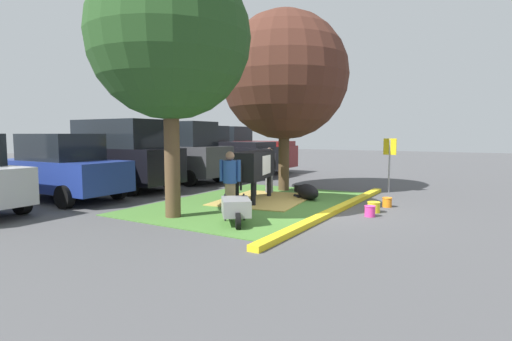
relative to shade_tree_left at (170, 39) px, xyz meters
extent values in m
plane|color=#4C4C4F|center=(2.65, -2.42, -4.21)|extent=(80.00, 80.00, 0.00)
cube|color=#477A33|center=(2.74, -0.60, -4.20)|extent=(7.13, 4.78, 0.02)
cube|color=yellow|center=(2.74, -3.14, -4.15)|extent=(8.33, 0.24, 0.12)
cube|color=tan|center=(3.27, -0.66, -4.18)|extent=(3.49, 2.80, 0.04)
cylinder|color=brown|center=(0.00, 0.00, -2.75)|extent=(0.37, 0.37, 2.91)
sphere|color=#23471E|center=(0.00, 0.00, 0.02)|extent=(3.78, 3.78, 3.78)
cylinder|color=#4C3823|center=(5.48, -0.18, -2.96)|extent=(0.38, 0.38, 2.49)
sphere|color=#4C281E|center=(5.48, -0.18, -0.16)|extent=(4.44, 4.44, 4.44)
cube|color=black|center=(2.98, -0.46, -3.11)|extent=(2.40, 1.26, 0.80)
cube|color=white|center=(3.13, -0.42, -3.11)|extent=(1.05, 0.92, 0.56)
cylinder|color=black|center=(4.27, -0.12, -3.01)|extent=(0.69, 0.47, 0.58)
cube|color=black|center=(4.58, -0.04, -2.83)|extent=(0.49, 0.36, 0.32)
cube|color=white|center=(4.77, 0.01, -2.87)|extent=(0.17, 0.22, 0.20)
cylinder|color=black|center=(3.75, 0.00, -3.86)|extent=(0.14, 0.14, 0.70)
cylinder|color=black|center=(3.88, -0.48, -3.86)|extent=(0.14, 0.14, 0.70)
cylinder|color=black|center=(2.08, -0.44, -3.86)|extent=(0.14, 0.14, 0.70)
cylinder|color=black|center=(2.21, -0.91, -3.86)|extent=(0.14, 0.14, 0.70)
cylinder|color=black|center=(1.82, -0.76, -3.36)|extent=(0.06, 0.06, 0.70)
ellipsoid|color=black|center=(4.09, -1.71, -3.97)|extent=(1.07, 1.16, 0.48)
cube|color=black|center=(4.47, -1.25, -3.95)|extent=(0.33, 0.34, 0.22)
cube|color=silver|center=(4.54, -1.16, -3.95)|extent=(0.12, 0.11, 0.16)
cylinder|color=black|center=(4.17, -1.33, -4.15)|extent=(0.30, 0.33, 0.10)
cylinder|color=#9E7F5B|center=(0.90, -1.05, -3.80)|extent=(0.26, 0.26, 0.81)
cylinder|color=#23478C|center=(0.90, -1.05, -3.12)|extent=(0.34, 0.34, 0.56)
sphere|color=#8C664C|center=(0.90, -1.05, -2.73)|extent=(0.22, 0.22, 0.22)
cylinder|color=#23478C|center=(0.82, -0.85, -3.09)|extent=(0.09, 0.09, 0.53)
cylinder|color=#23478C|center=(0.98, -1.26, -3.09)|extent=(0.09, 0.09, 0.53)
cylinder|color=slate|center=(4.56, -0.10, -3.81)|extent=(0.26, 0.26, 0.79)
cylinder|color=black|center=(4.56, -0.10, -3.14)|extent=(0.34, 0.34, 0.55)
sphere|color=tan|center=(4.56, -0.10, -2.76)|extent=(0.21, 0.21, 0.21)
cylinder|color=black|center=(4.60, -0.31, -3.11)|extent=(0.09, 0.09, 0.52)
cylinder|color=black|center=(4.52, 0.12, -3.11)|extent=(0.09, 0.09, 0.52)
cube|color=gray|center=(0.18, -1.71, -3.81)|extent=(1.08, 1.03, 0.36)
cylinder|color=black|center=(-0.21, -2.02, -4.03)|extent=(0.34, 0.30, 0.36)
cylinder|color=black|center=(0.55, -1.69, -4.09)|extent=(0.04, 0.04, 0.24)
cylinder|color=black|center=(0.27, -1.35, -4.09)|extent=(0.04, 0.04, 0.24)
cylinder|color=black|center=(0.82, -1.47, -3.69)|extent=(0.44, 0.37, 0.23)
cylinder|color=black|center=(0.55, -1.13, -3.69)|extent=(0.44, 0.37, 0.23)
cylinder|color=#99999E|center=(6.98, -3.49, -3.29)|extent=(0.06, 0.06, 1.83)
cube|color=yellow|center=(6.98, -3.49, -2.63)|extent=(0.09, 0.44, 0.56)
cylinder|color=#EA3893|center=(2.56, -4.04, -4.08)|extent=(0.25, 0.25, 0.26)
torus|color=#EA3893|center=(2.56, -4.04, -3.95)|extent=(0.28, 0.28, 0.02)
cylinder|color=yellow|center=(3.13, -3.98, -4.08)|extent=(0.31, 0.31, 0.26)
torus|color=yellow|center=(3.13, -3.98, -3.94)|extent=(0.34, 0.34, 0.02)
cylinder|color=orange|center=(4.08, -4.10, -4.08)|extent=(0.25, 0.25, 0.25)
torus|color=orange|center=(4.08, -4.10, -3.95)|extent=(0.28, 0.28, 0.02)
cylinder|color=black|center=(-1.67, 3.53, -3.89)|extent=(0.23, 0.64, 0.64)
cube|color=navy|center=(0.19, 4.73, -3.44)|extent=(1.89, 4.44, 0.90)
cube|color=black|center=(0.19, 4.73, -2.59)|extent=(1.63, 2.23, 0.80)
cylinder|color=black|center=(-0.74, 6.14, -3.89)|extent=(0.23, 0.64, 0.64)
cylinder|color=black|center=(1.06, 6.18, -3.89)|extent=(0.23, 0.64, 0.64)
cylinder|color=black|center=(-0.68, 3.29, -3.89)|extent=(0.23, 0.64, 0.64)
cylinder|color=black|center=(1.12, 3.32, -3.89)|extent=(0.23, 0.64, 0.64)
cube|color=black|center=(2.62, 4.99, -3.29)|extent=(1.99, 4.64, 1.20)
cube|color=black|center=(2.62, 4.99, -2.19)|extent=(1.74, 3.23, 1.00)
cylinder|color=black|center=(1.64, 6.46, -3.89)|extent=(0.23, 0.64, 0.64)
cylinder|color=black|center=(3.54, 6.50, -3.89)|extent=(0.23, 0.64, 0.64)
cylinder|color=black|center=(1.70, 3.47, -3.89)|extent=(0.23, 0.64, 0.64)
cylinder|color=black|center=(3.60, 3.51, -3.89)|extent=(0.23, 0.64, 0.64)
cube|color=#3D3D42|center=(5.45, 4.90, -3.29)|extent=(1.99, 4.64, 1.20)
cube|color=black|center=(5.45, 4.90, -2.19)|extent=(1.74, 3.23, 1.00)
cylinder|color=black|center=(4.47, 6.38, -3.89)|extent=(0.23, 0.64, 0.64)
cylinder|color=black|center=(6.37, 6.42, -3.89)|extent=(0.23, 0.64, 0.64)
cylinder|color=black|center=(4.53, 3.39, -3.89)|extent=(0.23, 0.64, 0.64)
cylinder|color=black|center=(6.43, 3.43, -3.89)|extent=(0.23, 0.64, 0.64)
cube|color=black|center=(8.33, 4.75, -3.34)|extent=(2.11, 5.44, 1.10)
cube|color=black|center=(8.31, 5.70, -2.29)|extent=(1.88, 1.84, 1.00)
cube|color=black|center=(8.35, 3.54, -2.67)|extent=(1.96, 2.74, 0.24)
cylinder|color=black|center=(7.29, 6.49, -3.89)|extent=(0.23, 0.64, 0.64)
cylinder|color=black|center=(9.29, 6.53, -3.89)|extent=(0.23, 0.64, 0.64)
cylinder|color=black|center=(7.36, 2.98, -3.89)|extent=(0.23, 0.64, 0.64)
cylinder|color=black|center=(9.36, 3.02, -3.89)|extent=(0.23, 0.64, 0.64)
cube|color=maroon|center=(10.80, 4.93, -3.34)|extent=(2.11, 5.44, 1.10)
cube|color=black|center=(10.78, 5.87, -2.29)|extent=(1.88, 1.84, 1.00)
cube|color=maroon|center=(10.82, 3.72, -2.67)|extent=(1.96, 2.74, 0.24)
cylinder|color=black|center=(9.76, 6.66, -3.89)|extent=(0.23, 0.64, 0.64)
cylinder|color=black|center=(11.76, 6.71, -3.89)|extent=(0.23, 0.64, 0.64)
cylinder|color=black|center=(9.84, 3.15, -3.89)|extent=(0.23, 0.64, 0.64)
cylinder|color=black|center=(11.83, 3.20, -3.89)|extent=(0.23, 0.64, 0.64)
camera|label=1|loc=(-6.96, -6.56, -2.21)|focal=27.61mm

